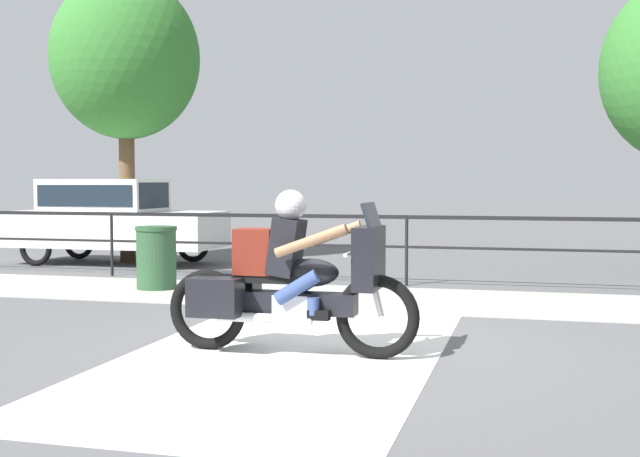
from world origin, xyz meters
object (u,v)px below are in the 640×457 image
object	(u,v)px
trash_bin	(156,258)
tree_behind_car	(125,59)
motorcycle	(288,280)
parked_car	(111,216)

from	to	relation	value
trash_bin	tree_behind_car	world-z (taller)	tree_behind_car
tree_behind_car	motorcycle	bearing A→B (deg)	-52.85
parked_car	tree_behind_car	world-z (taller)	tree_behind_car
motorcycle	parked_car	xyz separation A→B (m)	(-5.84, 7.10, 0.25)
parked_car	trash_bin	bearing A→B (deg)	-52.63
motorcycle	parked_car	world-z (taller)	parked_car
motorcycle	trash_bin	bearing A→B (deg)	127.19
parked_car	trash_bin	world-z (taller)	parked_car
motorcycle	parked_car	distance (m)	9.20
parked_car	trash_bin	distance (m)	4.16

